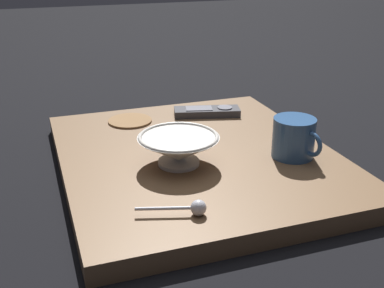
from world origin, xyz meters
name	(u,v)px	position (x,y,z in m)	size (l,w,h in m)	color
ground_plane	(196,167)	(0.00, 0.00, 0.00)	(6.00, 6.00, 0.00)	black
table	(196,159)	(0.00, 0.00, 0.02)	(0.57, 0.66, 0.04)	brown
cereal_bowl	(179,148)	(0.06, 0.05, 0.07)	(0.17, 0.17, 0.06)	beige
coffee_mug	(294,138)	(-0.18, 0.09, 0.08)	(0.09, 0.12, 0.08)	#33598C
teaspoon	(193,208)	(0.09, 0.25, 0.05)	(0.11, 0.05, 0.03)	silver
tv_remote_near	(207,112)	(-0.11, -0.21, 0.05)	(0.18, 0.10, 0.02)	#38383D
drink_coaster	(130,121)	(0.10, -0.23, 0.04)	(0.11, 0.11, 0.01)	olive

